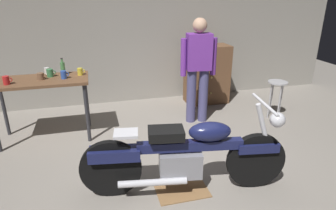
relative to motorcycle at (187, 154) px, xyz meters
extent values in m
plane|color=gray|center=(0.06, 0.21, -0.45)|extent=(12.00, 12.00, 0.00)
cube|color=gray|center=(0.06, 3.01, 1.10)|extent=(8.00, 0.12, 3.10)
cube|color=brown|center=(-1.59, 1.69, 0.43)|extent=(1.30, 0.64, 0.04)
cylinder|color=#2D2D33|center=(-1.00, 1.43, -0.02)|extent=(0.05, 0.05, 0.86)
cylinder|color=#2D2D33|center=(-2.18, 1.95, -0.02)|extent=(0.05, 0.05, 0.86)
cylinder|color=#2D2D33|center=(-1.00, 1.95, -0.02)|extent=(0.05, 0.05, 0.86)
cylinder|color=black|center=(0.75, -0.12, -0.13)|extent=(0.64, 0.17, 0.64)
cylinder|color=black|center=(-0.78, 0.13, -0.13)|extent=(0.64, 0.17, 0.64)
cube|color=#191E4C|center=(0.75, -0.12, 0.05)|extent=(0.46, 0.21, 0.10)
cube|color=#191E4C|center=(-0.73, 0.12, 0.05)|extent=(0.54, 0.26, 0.12)
cube|color=gray|center=(-0.07, 0.01, -0.11)|extent=(0.47, 0.31, 0.28)
cube|color=#191E4C|center=(0.03, 0.00, 0.10)|extent=(1.10, 0.28, 0.10)
ellipsoid|color=#191E4C|center=(0.23, -0.03, 0.25)|extent=(0.47, 0.29, 0.20)
cube|color=black|center=(-0.21, 0.04, 0.25)|extent=(0.39, 0.29, 0.10)
cube|color=silver|center=(-0.61, 0.10, 0.27)|extent=(0.27, 0.24, 0.03)
cylinder|color=silver|center=(0.81, -0.13, 0.20)|extent=(0.27, 0.09, 0.68)
cylinder|color=silver|center=(0.77, -0.12, 0.53)|extent=(0.13, 0.60, 0.03)
sphere|color=silver|center=(0.93, -0.15, 0.35)|extent=(0.16, 0.16, 0.16)
cylinder|color=silver|center=(-0.38, -0.08, -0.23)|extent=(0.70, 0.18, 0.07)
cylinder|color=#4A4876|center=(0.84, 1.69, -0.01)|extent=(0.15, 0.15, 0.88)
cylinder|color=#4A4876|center=(0.64, 1.71, -0.01)|extent=(0.15, 0.15, 0.88)
cube|color=#72339E|center=(0.74, 1.70, 0.71)|extent=(0.40, 0.26, 0.56)
cylinder|color=#72339E|center=(0.98, 1.68, 0.63)|extent=(0.09, 0.09, 0.58)
cylinder|color=#72339E|center=(0.50, 1.73, 0.63)|extent=(0.09, 0.09, 0.58)
sphere|color=tan|center=(0.74, 1.70, 1.11)|extent=(0.22, 0.22, 0.22)
cylinder|color=#B2B2B7|center=(2.07, 1.50, 0.18)|extent=(0.32, 0.32, 0.02)
cylinder|color=#B2B2B7|center=(2.18, 1.50, -0.14)|extent=(0.02, 0.02, 0.62)
cylinder|color=#B2B2B7|center=(2.07, 1.61, -0.14)|extent=(0.02, 0.02, 0.62)
cylinder|color=#B2B2B7|center=(1.96, 1.50, -0.14)|extent=(0.02, 0.02, 0.62)
cylinder|color=#B2B2B7|center=(2.07, 1.39, -0.14)|extent=(0.02, 0.02, 0.62)
cube|color=brown|center=(1.23, 2.51, 0.10)|extent=(0.80, 0.44, 1.10)
sphere|color=tan|center=(1.23, 2.28, 0.40)|extent=(0.04, 0.04, 0.04)
sphere|color=tan|center=(1.23, 2.28, 0.10)|extent=(0.04, 0.04, 0.04)
sphere|color=tan|center=(1.23, 2.28, -0.20)|extent=(0.04, 0.04, 0.04)
cube|color=olive|center=(-0.05, 0.01, -0.44)|extent=(0.56, 0.40, 0.01)
cylinder|color=red|center=(-1.97, 1.54, 0.51)|extent=(0.08, 0.08, 0.11)
torus|color=red|center=(-1.92, 1.54, 0.51)|extent=(0.06, 0.01, 0.06)
cylinder|color=#3D7F4C|center=(-1.46, 1.78, 0.51)|extent=(0.09, 0.09, 0.11)
torus|color=#3D7F4C|center=(-1.41, 1.78, 0.51)|extent=(0.06, 0.01, 0.06)
cylinder|color=#2D51AD|center=(-1.26, 1.64, 0.51)|extent=(0.08, 0.08, 0.11)
torus|color=#2D51AD|center=(-1.22, 1.64, 0.51)|extent=(0.06, 0.01, 0.06)
cylinder|color=yellow|center=(-1.05, 1.77, 0.50)|extent=(0.07, 0.07, 0.10)
torus|color=yellow|center=(-1.00, 1.77, 0.51)|extent=(0.06, 0.01, 0.06)
cylinder|color=brown|center=(-1.57, 1.67, 0.50)|extent=(0.09, 0.09, 0.09)
torus|color=brown|center=(-1.51, 1.67, 0.50)|extent=(0.05, 0.01, 0.05)
cylinder|color=white|center=(-1.51, 1.94, 0.50)|extent=(0.07, 0.07, 0.10)
torus|color=white|center=(-1.47, 1.94, 0.51)|extent=(0.06, 0.01, 0.06)
cylinder|color=#4C8C4C|center=(-1.28, 1.87, 0.54)|extent=(0.06, 0.06, 0.18)
cylinder|color=#4C8C4C|center=(-1.28, 1.87, 0.66)|extent=(0.03, 0.03, 0.05)
cylinder|color=black|center=(-1.28, 1.87, 0.69)|extent=(0.03, 0.03, 0.01)
camera|label=1|loc=(-0.87, -2.51, 1.59)|focal=31.26mm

